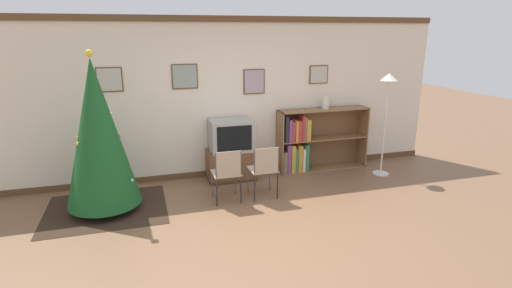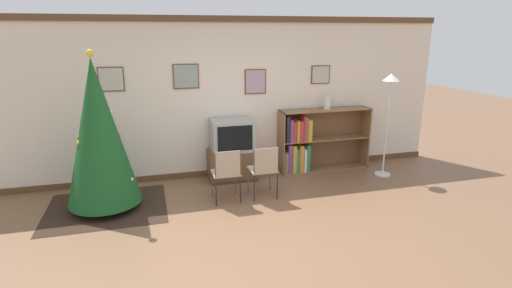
# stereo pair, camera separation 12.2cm
# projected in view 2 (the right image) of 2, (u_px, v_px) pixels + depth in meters

# --- Properties ---
(ground_plane) EXTENTS (24.00, 24.00, 0.00)m
(ground_plane) POSITION_uv_depth(u_px,v_px,m) (260.00, 236.00, 4.96)
(ground_plane) COLOR brown
(wall_back) EXTENTS (8.04, 0.11, 2.70)m
(wall_back) POSITION_uv_depth(u_px,v_px,m) (222.00, 98.00, 6.79)
(wall_back) COLOR silver
(wall_back) RESTS_ON ground_plane
(area_rug) EXTENTS (1.66, 1.41, 0.01)m
(area_rug) POSITION_uv_depth(u_px,v_px,m) (107.00, 208.00, 5.75)
(area_rug) COLOR #332319
(area_rug) RESTS_ON ground_plane
(christmas_tree) EXTENTS (1.01, 1.01, 2.23)m
(christmas_tree) POSITION_uv_depth(u_px,v_px,m) (99.00, 133.00, 5.45)
(christmas_tree) COLOR maroon
(christmas_tree) RESTS_ON area_rug
(tv_console) EXTENTS (0.82, 0.49, 0.52)m
(tv_console) POSITION_uv_depth(u_px,v_px,m) (233.00, 164.00, 6.82)
(tv_console) COLOR #4C311E
(tv_console) RESTS_ON ground_plane
(television) EXTENTS (0.71, 0.48, 0.53)m
(television) POSITION_uv_depth(u_px,v_px,m) (232.00, 135.00, 6.68)
(television) COLOR #9E9E99
(television) RESTS_ON tv_console
(folding_chair_left) EXTENTS (0.40, 0.40, 0.82)m
(folding_chair_left) POSITION_uv_depth(u_px,v_px,m) (227.00, 172.00, 5.83)
(folding_chair_left) COLOR tan
(folding_chair_left) RESTS_ON ground_plane
(folding_chair_right) EXTENTS (0.40, 0.40, 0.82)m
(folding_chair_right) POSITION_uv_depth(u_px,v_px,m) (264.00, 169.00, 5.98)
(folding_chair_right) COLOR tan
(folding_chair_right) RESTS_ON ground_plane
(bookshelf) EXTENTS (1.67, 0.36, 1.12)m
(bookshelf) POSITION_uv_depth(u_px,v_px,m) (308.00, 143.00, 7.18)
(bookshelf) COLOR olive
(bookshelf) RESTS_ON ground_plane
(vase) EXTENTS (0.13, 0.13, 0.23)m
(vase) POSITION_uv_depth(u_px,v_px,m) (327.00, 103.00, 7.10)
(vase) COLOR silver
(vase) RESTS_ON bookshelf
(standing_lamp) EXTENTS (0.28, 0.28, 1.78)m
(standing_lamp) POSITION_uv_depth(u_px,v_px,m) (389.00, 98.00, 6.70)
(standing_lamp) COLOR silver
(standing_lamp) RESTS_ON ground_plane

